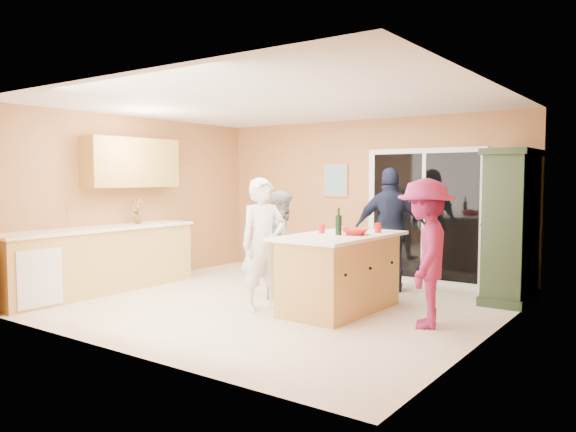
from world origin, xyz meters
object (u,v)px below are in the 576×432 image
Objects in this scene: woman_navy at (391,230)px; woman_magenta at (425,253)px; kitchen_island at (340,275)px; green_hutch at (511,228)px; woman_grey at (283,244)px; woman_white at (263,244)px.

woman_magenta is (1.15, -1.57, -0.07)m from woman_navy.
kitchen_island is 0.91× the size of green_hutch.
green_hutch is (1.59, 1.74, 0.54)m from kitchen_island.
kitchen_island is at bearing -133.44° from woman_grey.
woman_grey reaches higher than kitchen_island.
woman_white reaches higher than woman_magenta.
woman_magenta is at bearing -129.24° from woman_grey.
woman_magenta reaches higher than woman_grey.
woman_grey is 1.61m from woman_navy.
kitchen_island is 1.11× the size of woman_magenta.
woman_navy reaches higher than kitchen_island.
woman_white is 0.84m from woman_grey.
woman_magenta is (1.14, -0.11, 0.38)m from kitchen_island.
green_hutch reaches higher than woman_navy.
woman_grey is at bearing -118.38° from woman_magenta.
woman_white reaches higher than kitchen_island.
woman_magenta reaches higher than kitchen_island.
woman_navy is at bearing -71.46° from woman_grey.
kitchen_island is at bearing -132.43° from green_hutch.
green_hutch is 1.91m from woman_magenta.
woman_navy is at bearing 91.59° from kitchen_island.
woman_white is at bearing -145.10° from kitchen_island.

